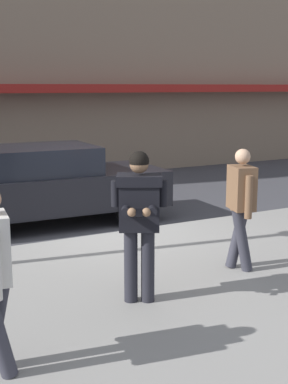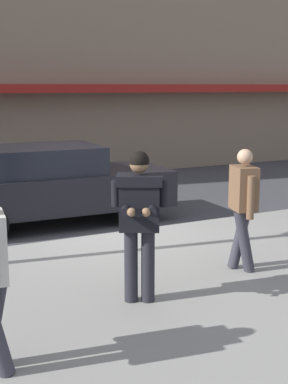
# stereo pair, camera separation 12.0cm
# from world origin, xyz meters

# --- Properties ---
(ground_plane) EXTENTS (80.00, 80.00, 0.00)m
(ground_plane) POSITION_xyz_m (0.00, 0.00, 0.00)
(ground_plane) COLOR #3D3D42
(sidewalk) EXTENTS (32.00, 5.30, 0.14)m
(sidewalk) POSITION_xyz_m (1.00, -2.85, 0.07)
(sidewalk) COLOR gray
(sidewalk) RESTS_ON ground
(curb_paint_line) EXTENTS (28.00, 0.12, 0.01)m
(curb_paint_line) POSITION_xyz_m (1.00, 0.05, 0.00)
(curb_paint_line) COLOR silver
(curb_paint_line) RESTS_ON ground
(parked_sedan_mid) EXTENTS (4.56, 2.04, 1.54)m
(parked_sedan_mid) POSITION_xyz_m (-0.60, 1.41, 0.79)
(parked_sedan_mid) COLOR black
(parked_sedan_mid) RESTS_ON ground
(man_texting_on_phone) EXTENTS (0.63, 0.65, 1.81)m
(man_texting_on_phone) POSITION_xyz_m (-0.97, -3.15, 1.25)
(man_texting_on_phone) COLOR #23232B
(man_texting_on_phone) RESTS_ON sidewalk
(pedestrian_dark_coat) EXTENTS (0.40, 0.58, 1.70)m
(pedestrian_dark_coat) POSITION_xyz_m (0.80, -2.79, 1.11)
(pedestrian_dark_coat) COLOR #33333D
(pedestrian_dark_coat) RESTS_ON sidewalk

